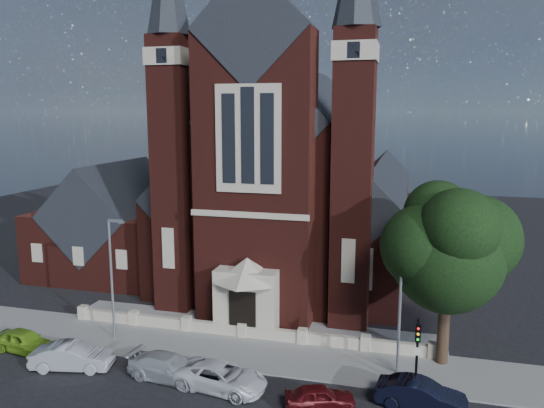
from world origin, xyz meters
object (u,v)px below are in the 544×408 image
Objects in this scene: street_lamp_left at (112,273)px; car_white_suv at (221,377)px; car_silver_a at (72,357)px; car_silver_b at (169,368)px; church at (297,183)px; traffic_signal at (417,345)px; parish_hall at (117,229)px; car_lime_van at (24,341)px; car_navy at (421,395)px; street_lamp_right at (402,297)px; street_tree at (450,251)px; car_dark_red at (320,397)px.

street_lamp_left reaches higher than car_white_suv.
car_silver_b is at bearing -99.64° from car_silver_a.
church reaches higher than traffic_signal.
parish_hall is 3.05× the size of traffic_signal.
parish_hall is at bearing 45.26° from car_silver_b.
church is 17.26m from parish_hall.
car_silver_b reaches higher than car_lime_van.
parish_hall reaches higher than car_navy.
car_silver_a is (-18.33, -4.14, -3.84)m from street_lamp_right.
traffic_signal reaches higher than car_white_suv.
car_silver_a is at bearing -164.32° from street_tree.
street_lamp_left is 7.85m from car_silver_b.
street_lamp_right reaches higher than car_silver_a.
car_white_suv is at bearing -102.21° from car_silver_a.
traffic_signal is 0.82× the size of car_silver_b.
car_dark_red is (-6.26, -6.28, -6.35)m from street_tree.
street_tree is 2.99× the size of car_dark_red.
street_lamp_left is at bearing 175.24° from traffic_signal.
street_lamp_right is (18.00, 0.00, 0.00)m from street_lamp_left.
street_lamp_left is at bearing 52.45° from car_dark_red.
parish_hall is 31.27m from street_tree.
car_navy is (1.16, -3.28, -3.86)m from street_lamp_right.
car_dark_red is at bearing -134.89° from street_tree.
car_dark_red is at bearing -86.36° from car_white_suv.
car_silver_b is at bearing -86.25° from car_lime_van.
church reaches higher than street_lamp_left.
traffic_signal is at bearing 15.88° from car_navy.
street_lamp_left is 1.67× the size of car_silver_b.
church is 24.07m from car_silver_b.
parish_hall is 20.00m from car_silver_a.
street_lamp_right is 23.11m from car_lime_van.
street_lamp_left is (-7.91, -18.94, -3.59)m from church.
car_silver_b is (13.73, -17.82, -3.31)m from parish_hall.
church is 4.31× the size of street_lamp_right.
car_lime_van is 18.91m from car_dark_red.
church is 7.84× the size of car_navy.
parish_hall reaches higher than car_dark_red.
car_white_suv is (-10.11, -2.49, -1.88)m from traffic_signal.
street_tree reaches higher than car_silver_a.
parish_hall is 2.52× the size of car_silver_b.
car_dark_red is (-4.66, -3.00, -1.97)m from traffic_signal.
car_silver_b is at bearing -95.69° from church.
street_lamp_right is 2.71m from traffic_signal.
car_navy is (19.16, -3.28, -3.86)m from street_lamp_left.
car_dark_red is (22.34, -18.57, -3.40)m from parish_hall.
street_lamp_right reaches higher than traffic_signal.
car_navy is (4.91, 1.29, 0.12)m from car_dark_red.
church is 23.94m from traffic_signal.
car_dark_red is at bearing 112.25° from car_navy.
street_lamp_left is 10.44m from car_white_suv.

